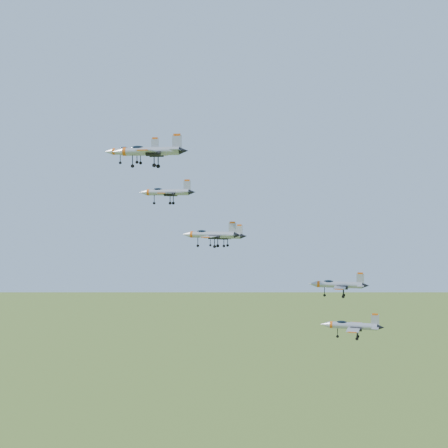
% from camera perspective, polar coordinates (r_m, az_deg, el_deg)
% --- Properties ---
extents(jet_lead, '(14.07, 11.73, 3.76)m').
position_cam_1_polar(jet_lead, '(142.22, -8.31, 6.62)').
color(jet_lead, '#94979F').
extents(jet_left_high, '(12.07, 10.02, 3.22)m').
position_cam_1_polar(jet_left_high, '(127.32, -5.30, 2.92)').
color(jet_left_high, '#94979F').
extents(jet_right_high, '(13.77, 11.49, 3.68)m').
position_cam_1_polar(jet_right_high, '(109.36, -6.88, 6.64)').
color(jet_right_high, '#94979F').
extents(jet_left_low, '(11.44, 9.47, 3.06)m').
position_cam_1_polar(jet_left_low, '(131.67, -0.27, -1.06)').
color(jet_left_low, '#94979F').
extents(jet_right_low, '(10.93, 9.01, 2.93)m').
position_cam_1_polar(jet_right_low, '(109.74, -1.24, -0.97)').
color(jet_right_low, '#94979F').
extents(jet_trail, '(11.02, 9.12, 2.94)m').
position_cam_1_polar(jet_trail, '(115.94, 10.36, -5.47)').
color(jet_trail, '#94979F').
extents(jet_extra, '(12.38, 10.19, 3.31)m').
position_cam_1_polar(jet_extra, '(126.33, 11.57, -9.09)').
color(jet_extra, '#94979F').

